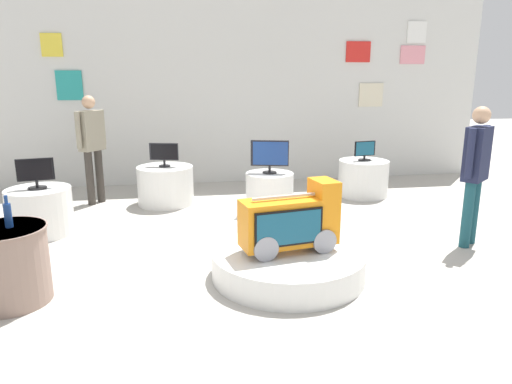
{
  "coord_description": "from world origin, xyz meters",
  "views": [
    {
      "loc": [
        -0.75,
        -4.64,
        2.02
      ],
      "look_at": [
        0.04,
        0.32,
        0.75
      ],
      "focal_mm": 33.02,
      "sensor_mm": 36.0,
      "label": 1
    }
  ],
  "objects_px": {
    "display_pedestal_far_right": "(40,211)",
    "side_table_round": "(8,265)",
    "shopper_browsing_near_truck": "(476,166)",
    "tv_on_left_rear": "(164,153)",
    "tv_on_far_right": "(35,173)",
    "display_pedestal_left_rear": "(166,185)",
    "shopper_browsing_rear": "(92,141)",
    "novelty_firetruck_tv": "(291,224)",
    "display_pedestal_center_rear": "(269,193)",
    "tv_on_center_rear": "(270,155)",
    "tv_on_right_rear": "(365,151)",
    "main_display_pedestal": "(288,264)",
    "bottle_on_side_table": "(8,214)",
    "display_pedestal_right_rear": "(363,178)"
  },
  "relations": [
    {
      "from": "display_pedestal_far_right",
      "to": "shopper_browsing_rear",
      "type": "xyz_separation_m",
      "value": [
        0.45,
        1.44,
        0.69
      ]
    },
    {
      "from": "novelty_firetruck_tv",
      "to": "bottle_on_side_table",
      "type": "xyz_separation_m",
      "value": [
        -2.57,
        -0.12,
        0.26
      ]
    },
    {
      "from": "display_pedestal_right_rear",
      "to": "novelty_firetruck_tv",
      "type": "bearing_deg",
      "value": -123.0
    },
    {
      "from": "novelty_firetruck_tv",
      "to": "tv_on_far_right",
      "type": "relative_size",
      "value": 2.32
    },
    {
      "from": "bottle_on_side_table",
      "to": "shopper_browsing_near_truck",
      "type": "bearing_deg",
      "value": 7.82
    },
    {
      "from": "display_pedestal_far_right",
      "to": "side_table_round",
      "type": "distance_m",
      "value": 1.94
    },
    {
      "from": "display_pedestal_far_right",
      "to": "shopper_browsing_near_truck",
      "type": "distance_m",
      "value": 5.39
    },
    {
      "from": "shopper_browsing_near_truck",
      "to": "shopper_browsing_rear",
      "type": "distance_m",
      "value": 5.45
    },
    {
      "from": "novelty_firetruck_tv",
      "to": "tv_on_left_rear",
      "type": "height_order",
      "value": "novelty_firetruck_tv"
    },
    {
      "from": "novelty_firetruck_tv",
      "to": "display_pedestal_left_rear",
      "type": "xyz_separation_m",
      "value": [
        -1.32,
        3.01,
        -0.26
      ]
    },
    {
      "from": "tv_on_far_right",
      "to": "bottle_on_side_table",
      "type": "distance_m",
      "value": 1.92
    },
    {
      "from": "tv_on_right_rear",
      "to": "tv_on_far_right",
      "type": "height_order",
      "value": "tv_on_far_right"
    },
    {
      "from": "display_pedestal_left_rear",
      "to": "tv_on_right_rear",
      "type": "relative_size",
      "value": 2.34
    },
    {
      "from": "novelty_firetruck_tv",
      "to": "display_pedestal_center_rear",
      "type": "distance_m",
      "value": 2.29
    },
    {
      "from": "tv_on_left_rear",
      "to": "tv_on_far_right",
      "type": "relative_size",
      "value": 1.02
    },
    {
      "from": "main_display_pedestal",
      "to": "novelty_firetruck_tv",
      "type": "relative_size",
      "value": 1.52
    },
    {
      "from": "novelty_firetruck_tv",
      "to": "display_pedestal_center_rear",
      "type": "relative_size",
      "value": 1.45
    },
    {
      "from": "main_display_pedestal",
      "to": "bottle_on_side_table",
      "type": "distance_m",
      "value": 2.65
    },
    {
      "from": "tv_on_left_rear",
      "to": "tv_on_center_rear",
      "type": "bearing_deg",
      "value": -25.94
    },
    {
      "from": "tv_on_center_rear",
      "to": "display_pedestal_center_rear",
      "type": "bearing_deg",
      "value": 103.87
    },
    {
      "from": "display_pedestal_left_rear",
      "to": "display_pedestal_far_right",
      "type": "relative_size",
      "value": 1.09
    },
    {
      "from": "display_pedestal_far_right",
      "to": "display_pedestal_left_rear",
      "type": "bearing_deg",
      "value": 38.35
    },
    {
      "from": "display_pedestal_left_rear",
      "to": "display_pedestal_right_rear",
      "type": "relative_size",
      "value": 1.06
    },
    {
      "from": "main_display_pedestal",
      "to": "display_pedestal_right_rear",
      "type": "height_order",
      "value": "display_pedestal_right_rear"
    },
    {
      "from": "display_pedestal_center_rear",
      "to": "display_pedestal_right_rear",
      "type": "bearing_deg",
      "value": 23.33
    },
    {
      "from": "tv_on_far_right",
      "to": "side_table_round",
      "type": "height_order",
      "value": "tv_on_far_right"
    },
    {
      "from": "tv_on_center_rear",
      "to": "tv_on_far_right",
      "type": "relative_size",
      "value": 1.24
    },
    {
      "from": "display_pedestal_center_rear",
      "to": "shopper_browsing_rear",
      "type": "bearing_deg",
      "value": 159.96
    },
    {
      "from": "tv_on_left_rear",
      "to": "shopper_browsing_rear",
      "type": "xyz_separation_m",
      "value": [
        -1.1,
        0.22,
        0.18
      ]
    },
    {
      "from": "shopper_browsing_rear",
      "to": "main_display_pedestal",
      "type": "bearing_deg",
      "value": -53.28
    },
    {
      "from": "tv_on_center_rear",
      "to": "bottle_on_side_table",
      "type": "xyz_separation_m",
      "value": [
        -2.78,
        -2.38,
        -0.05
      ]
    },
    {
      "from": "display_pedestal_center_rear",
      "to": "novelty_firetruck_tv",
      "type": "bearing_deg",
      "value": -95.28
    },
    {
      "from": "tv_on_left_rear",
      "to": "bottle_on_side_table",
      "type": "xyz_separation_m",
      "value": [
        -1.25,
        -3.13,
        0.01
      ]
    },
    {
      "from": "display_pedestal_center_rear",
      "to": "tv_on_right_rear",
      "type": "relative_size",
      "value": 1.88
    },
    {
      "from": "bottle_on_side_table",
      "to": "shopper_browsing_near_truck",
      "type": "height_order",
      "value": "shopper_browsing_near_truck"
    },
    {
      "from": "tv_on_left_rear",
      "to": "display_pedestal_left_rear",
      "type": "bearing_deg",
      "value": 103.53
    },
    {
      "from": "display_pedestal_left_rear",
      "to": "tv_on_right_rear",
      "type": "height_order",
      "value": "tv_on_right_rear"
    },
    {
      "from": "tv_on_far_right",
      "to": "tv_on_right_rear",
      "type": "bearing_deg",
      "value": 14.33
    },
    {
      "from": "novelty_firetruck_tv",
      "to": "main_display_pedestal",
      "type": "bearing_deg",
      "value": 171.13
    },
    {
      "from": "display_pedestal_left_rear",
      "to": "shopper_browsing_rear",
      "type": "distance_m",
      "value": 1.32
    },
    {
      "from": "novelty_firetruck_tv",
      "to": "display_pedestal_left_rear",
      "type": "distance_m",
      "value": 3.3
    },
    {
      "from": "side_table_round",
      "to": "shopper_browsing_rear",
      "type": "xyz_separation_m",
      "value": [
        0.2,
        3.36,
        0.63
      ]
    },
    {
      "from": "tv_on_left_rear",
      "to": "display_pedestal_far_right",
      "type": "height_order",
      "value": "tv_on_left_rear"
    },
    {
      "from": "side_table_round",
      "to": "bottle_on_side_table",
      "type": "distance_m",
      "value": 0.46
    },
    {
      "from": "display_pedestal_center_rear",
      "to": "bottle_on_side_table",
      "type": "xyz_separation_m",
      "value": [
        -2.78,
        -2.38,
        0.52
      ]
    },
    {
      "from": "shopper_browsing_near_truck",
      "to": "shopper_browsing_rear",
      "type": "bearing_deg",
      "value": 150.67
    },
    {
      "from": "tv_on_center_rear",
      "to": "display_pedestal_far_right",
      "type": "bearing_deg",
      "value": -171.25
    },
    {
      "from": "main_display_pedestal",
      "to": "display_pedestal_right_rear",
      "type": "xyz_separation_m",
      "value": [
        1.98,
        3.02,
        0.16
      ]
    },
    {
      "from": "display_pedestal_right_rear",
      "to": "shopper_browsing_near_truck",
      "type": "xyz_separation_m",
      "value": [
        0.37,
        -2.47,
        0.67
      ]
    },
    {
      "from": "tv_on_right_rear",
      "to": "side_table_round",
      "type": "bearing_deg",
      "value": -145.47
    }
  ]
}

